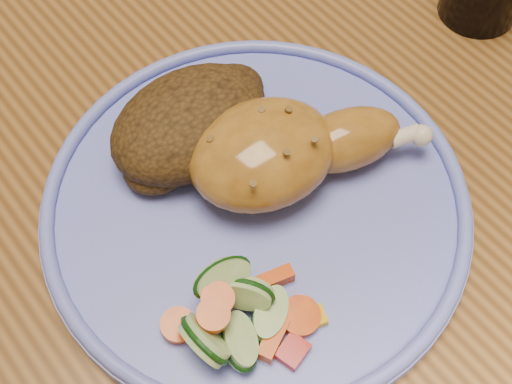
{
  "coord_description": "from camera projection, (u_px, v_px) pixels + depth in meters",
  "views": [
    {
      "loc": [
        -0.17,
        -0.28,
        1.18
      ],
      "look_at": [
        -0.01,
        -0.09,
        0.78
      ],
      "focal_mm": 50.0,
      "sensor_mm": 36.0,
      "label": 1
    }
  ],
  "objects": [
    {
      "name": "dining_table",
      "position": [
        200.0,
        181.0,
        0.61
      ],
      "size": [
        0.9,
        1.4,
        0.75
      ],
      "color": "brown",
      "rests_on": "ground"
    },
    {
      "name": "plate",
      "position": [
        256.0,
        208.0,
        0.5
      ],
      "size": [
        0.3,
        0.3,
        0.01
      ],
      "primitive_type": "cylinder",
      "color": "#6671D8",
      "rests_on": "dining_table"
    },
    {
      "name": "plate_rim",
      "position": [
        256.0,
        200.0,
        0.49
      ],
      "size": [
        0.29,
        0.29,
        0.01
      ],
      "primitive_type": "torus",
      "color": "#6671D8",
      "rests_on": "plate"
    },
    {
      "name": "chicken_leg",
      "position": [
        284.0,
        150.0,
        0.48
      ],
      "size": [
        0.17,
        0.11,
        0.06
      ],
      "color": "#A56D22",
      "rests_on": "plate"
    },
    {
      "name": "rice_pilaf",
      "position": [
        192.0,
        123.0,
        0.5
      ],
      "size": [
        0.13,
        0.09,
        0.05
      ],
      "color": "#3F290F",
      "rests_on": "plate"
    },
    {
      "name": "vegetable_pile",
      "position": [
        240.0,
        314.0,
        0.43
      ],
      "size": [
        0.09,
        0.09,
        0.04
      ],
      "color": "#A50A05",
      "rests_on": "plate"
    }
  ]
}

